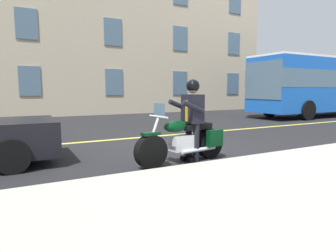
{
  "coord_description": "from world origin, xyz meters",
  "views": [
    {
      "loc": [
        3.8,
        6.44,
        1.51
      ],
      "look_at": [
        0.95,
        1.07,
        0.75
      ],
      "focal_mm": 30.78,
      "sensor_mm": 36.0,
      "label": 1
    }
  ],
  "objects": [
    {
      "name": "ground_plane",
      "position": [
        0.0,
        0.0,
        0.0
      ],
      "size": [
        80.0,
        80.0,
        0.0
      ],
      "primitive_type": "plane",
      "color": "black"
    },
    {
      "name": "lane_center_stripe",
      "position": [
        0.0,
        -2.0,
        0.01
      ],
      "size": [
        60.0,
        0.16,
        0.01
      ],
      "primitive_type": "cube",
      "color": "#E5DB4C",
      "rests_on": "ground_plane"
    },
    {
      "name": "motorcycle_main",
      "position": [
        0.7,
        1.36,
        0.45
      ],
      "size": [
        2.22,
        0.79,
        1.26
      ],
      "color": "black",
      "rests_on": "ground_plane"
    },
    {
      "name": "rider_main",
      "position": [
        0.52,
        1.33,
        1.04
      ],
      "size": [
        0.68,
        0.61,
        1.74
      ],
      "color": "black",
      "rests_on": "ground_plane"
    },
    {
      "name": "bus_near",
      "position": [
        -12.76,
        -4.27,
        1.87
      ],
      "size": [
        11.05,
        2.7,
        3.3
      ],
      "color": "blue",
      "rests_on": "ground_plane"
    },
    {
      "name": "building_backdrop",
      "position": [
        -1.66,
        -14.0,
        5.49
      ],
      "size": [
        23.51,
        6.06,
        10.97
      ],
      "color": "#B7A88C",
      "rests_on": "ground_plane"
    }
  ]
}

